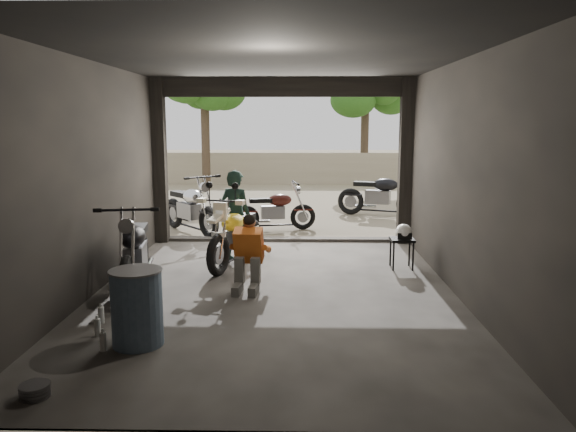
{
  "coord_description": "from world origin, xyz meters",
  "views": [
    {
      "loc": [
        0.34,
        -7.49,
        2.38
      ],
      "look_at": [
        0.17,
        0.6,
        1.01
      ],
      "focal_mm": 35.0,
      "sensor_mm": 36.0,
      "label": 1
    }
  ],
  "objects_px": {
    "helmet": "(404,231)",
    "outside_bike_b": "(275,206)",
    "mechanic": "(247,256)",
    "outside_bike_c": "(380,191)",
    "main_bike": "(236,230)",
    "left_bike": "(134,246)",
    "outside_bike_a": "(190,204)",
    "stool": "(402,243)",
    "oil_drum": "(137,309)",
    "sign_post": "(450,156)",
    "rider": "(236,216)"
  },
  "relations": [
    {
      "from": "helmet",
      "to": "outside_bike_b",
      "type": "bearing_deg",
      "value": 112.01
    },
    {
      "from": "mechanic",
      "to": "outside_bike_c",
      "type": "bearing_deg",
      "value": 71.84
    },
    {
      "from": "main_bike",
      "to": "left_bike",
      "type": "xyz_separation_m",
      "value": [
        -1.29,
        -1.36,
        0.03
      ]
    },
    {
      "from": "outside_bike_a",
      "to": "stool",
      "type": "distance_m",
      "value": 4.96
    },
    {
      "from": "left_bike",
      "to": "stool",
      "type": "bearing_deg",
      "value": 8.03
    },
    {
      "from": "main_bike",
      "to": "oil_drum",
      "type": "bearing_deg",
      "value": -83.2
    },
    {
      "from": "outside_bike_b",
      "to": "oil_drum",
      "type": "bearing_deg",
      "value": 158.97
    },
    {
      "from": "outside_bike_a",
      "to": "mechanic",
      "type": "relative_size",
      "value": 1.81
    },
    {
      "from": "outside_bike_a",
      "to": "mechanic",
      "type": "distance_m",
      "value": 4.47
    },
    {
      "from": "mechanic",
      "to": "sign_post",
      "type": "bearing_deg",
      "value": 53.35
    },
    {
      "from": "helmet",
      "to": "sign_post",
      "type": "bearing_deg",
      "value": 52.7
    },
    {
      "from": "sign_post",
      "to": "mechanic",
      "type": "bearing_deg",
      "value": -127.25
    },
    {
      "from": "oil_drum",
      "to": "left_bike",
      "type": "bearing_deg",
      "value": 106.78
    },
    {
      "from": "rider",
      "to": "stool",
      "type": "bearing_deg",
      "value": -166.22
    },
    {
      "from": "main_bike",
      "to": "left_bike",
      "type": "bearing_deg",
      "value": -115.5
    },
    {
      "from": "rider",
      "to": "helmet",
      "type": "height_order",
      "value": "rider"
    },
    {
      "from": "left_bike",
      "to": "sign_post",
      "type": "height_order",
      "value": "sign_post"
    },
    {
      "from": "outside_bike_a",
      "to": "rider",
      "type": "relative_size",
      "value": 1.2
    },
    {
      "from": "outside_bike_b",
      "to": "outside_bike_c",
      "type": "relative_size",
      "value": 0.83
    },
    {
      "from": "left_bike",
      "to": "helmet",
      "type": "xyz_separation_m",
      "value": [
        4.01,
        1.13,
        0.01
      ]
    },
    {
      "from": "mechanic",
      "to": "outside_bike_b",
      "type": "bearing_deg",
      "value": 92.64
    },
    {
      "from": "outside_bike_b",
      "to": "outside_bike_a",
      "type": "bearing_deg",
      "value": 90.01
    },
    {
      "from": "sign_post",
      "to": "helmet",
      "type": "bearing_deg",
      "value": -111.1
    },
    {
      "from": "outside_bike_c",
      "to": "stool",
      "type": "bearing_deg",
      "value": -165.61
    },
    {
      "from": "helmet",
      "to": "oil_drum",
      "type": "xyz_separation_m",
      "value": [
        -3.39,
        -3.18,
        -0.22
      ]
    },
    {
      "from": "outside_bike_c",
      "to": "sign_post",
      "type": "height_order",
      "value": "sign_post"
    },
    {
      "from": "rider",
      "to": "oil_drum",
      "type": "relative_size",
      "value": 1.88
    },
    {
      "from": "left_bike",
      "to": "outside_bike_c",
      "type": "xyz_separation_m",
      "value": [
        4.37,
        6.38,
        0.01
      ]
    },
    {
      "from": "rider",
      "to": "oil_drum",
      "type": "distance_m",
      "value": 3.83
    },
    {
      "from": "main_bike",
      "to": "helmet",
      "type": "xyz_separation_m",
      "value": [
        2.72,
        -0.23,
        0.04
      ]
    },
    {
      "from": "main_bike",
      "to": "helmet",
      "type": "bearing_deg",
      "value": 13.08
    },
    {
      "from": "left_bike",
      "to": "helmet",
      "type": "distance_m",
      "value": 4.17
    },
    {
      "from": "outside_bike_a",
      "to": "outside_bike_c",
      "type": "height_order",
      "value": "outside_bike_c"
    },
    {
      "from": "outside_bike_a",
      "to": "main_bike",
      "type": "bearing_deg",
      "value": -104.99
    },
    {
      "from": "left_bike",
      "to": "outside_bike_b",
      "type": "bearing_deg",
      "value": 59.49
    },
    {
      "from": "outside_bike_c",
      "to": "helmet",
      "type": "bearing_deg",
      "value": -165.44
    },
    {
      "from": "outside_bike_c",
      "to": "oil_drum",
      "type": "height_order",
      "value": "outside_bike_c"
    },
    {
      "from": "outside_bike_a",
      "to": "helmet",
      "type": "distance_m",
      "value": 4.99
    },
    {
      "from": "main_bike",
      "to": "left_bike",
      "type": "relative_size",
      "value": 0.96
    },
    {
      "from": "main_bike",
      "to": "outside_bike_b",
      "type": "xyz_separation_m",
      "value": [
        0.51,
        3.07,
        -0.07
      ]
    },
    {
      "from": "mechanic",
      "to": "helmet",
      "type": "xyz_separation_m",
      "value": [
        2.4,
        1.2,
        0.12
      ]
    },
    {
      "from": "outside_bike_c",
      "to": "stool",
      "type": "relative_size",
      "value": 3.67
    },
    {
      "from": "left_bike",
      "to": "stool",
      "type": "xyz_separation_m",
      "value": [
        4.0,
        1.18,
        -0.19
      ]
    },
    {
      "from": "left_bike",
      "to": "helmet",
      "type": "bearing_deg",
      "value": 7.32
    },
    {
      "from": "left_bike",
      "to": "outside_bike_a",
      "type": "bearing_deg",
      "value": 81.59
    },
    {
      "from": "left_bike",
      "to": "helmet",
      "type": "height_order",
      "value": "left_bike"
    },
    {
      "from": "oil_drum",
      "to": "stool",
      "type": "bearing_deg",
      "value": 43.71
    },
    {
      "from": "main_bike",
      "to": "left_bike",
      "type": "distance_m",
      "value": 1.88
    },
    {
      "from": "outside_bike_b",
      "to": "stool",
      "type": "relative_size",
      "value": 3.06
    },
    {
      "from": "outside_bike_b",
      "to": "sign_post",
      "type": "height_order",
      "value": "sign_post"
    }
  ]
}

